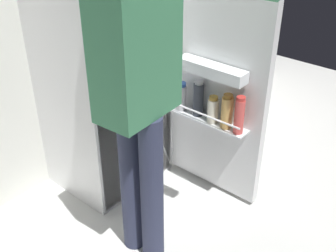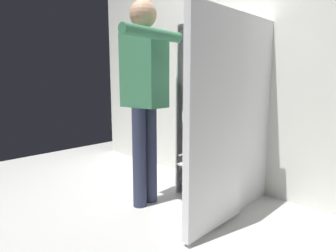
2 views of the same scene
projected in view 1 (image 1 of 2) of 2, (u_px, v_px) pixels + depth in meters
name	position (u px, v px, depth m)	size (l,w,h in m)	color
ground_plane	(169.00, 205.00, 2.73)	(5.65, 5.65, 0.00)	silver
refrigerator	(114.00, 68.00, 2.60)	(0.73, 1.23, 1.63)	white
person	(139.00, 76.00, 1.89)	(0.56, 0.70, 1.77)	#2D334C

